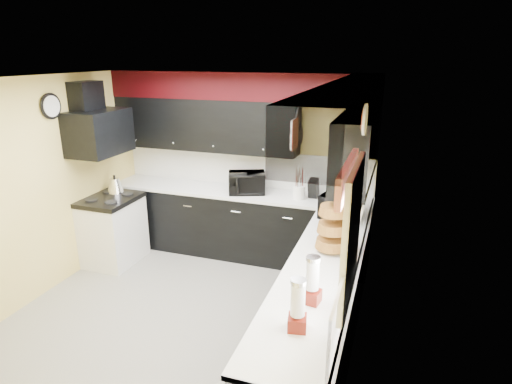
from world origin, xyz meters
TOP-DOWN VIEW (x-y plane):
  - ground at (0.00, 0.00)m, footprint 3.60×3.60m
  - wall_back at (0.00, 1.80)m, footprint 3.60×0.06m
  - wall_right at (1.80, 0.00)m, footprint 0.06×3.60m
  - wall_left at (-1.80, 0.00)m, footprint 0.06×3.60m
  - ceiling at (0.00, 0.00)m, footprint 3.60×3.60m
  - cab_back at (0.00, 1.50)m, footprint 3.60×0.60m
  - cab_right at (1.50, -0.30)m, footprint 0.60×3.00m
  - counter_back at (0.00, 1.50)m, footprint 3.62×0.64m
  - counter_right at (1.50, -0.30)m, footprint 0.64×3.02m
  - splash_back at (0.00, 1.79)m, footprint 3.60×0.02m
  - splash_right at (1.79, 0.00)m, footprint 0.02×3.60m
  - upper_back at (-0.50, 1.62)m, footprint 2.60×0.35m
  - upper_right at (1.62, 0.90)m, footprint 0.35×1.80m
  - soffit_back at (0.00, 1.62)m, footprint 3.60×0.36m
  - soffit_right at (1.62, -0.18)m, footprint 0.36×3.24m
  - stove at (-1.50, 0.75)m, footprint 0.60×0.75m
  - cooktop at (-1.50, 0.75)m, footprint 0.62×0.77m
  - hood at (-1.55, 0.75)m, footprint 0.50×0.78m
  - hood_duct at (-1.68, 0.75)m, footprint 0.24×0.40m
  - window at (1.79, -0.90)m, footprint 0.03×0.86m
  - valance at (1.73, -0.90)m, footprint 0.04×0.88m
  - pan_top at (0.82, 1.55)m, footprint 0.03×0.22m
  - pan_mid at (0.82, 1.42)m, footprint 0.03×0.28m
  - pan_low at (0.82, 1.68)m, footprint 0.03×0.24m
  - cut_board at (0.83, 1.30)m, footprint 0.03×0.26m
  - baskets at (1.52, 0.05)m, footprint 0.27×0.27m
  - clock at (-1.77, 0.25)m, footprint 0.03×0.30m
  - deco_plate at (1.77, -0.35)m, footprint 0.03×0.24m
  - toaster_oven at (0.16, 1.46)m, footprint 0.59×0.54m
  - microwave at (1.47, 1.00)m, footprint 0.46×0.57m
  - utensil_crock at (0.88, 1.44)m, footprint 0.17×0.17m
  - knife_block at (1.05, 1.55)m, footprint 0.12×0.16m
  - kettle at (-1.56, 0.97)m, footprint 0.25×0.25m
  - dispenser_a at (1.52, -0.88)m, footprint 0.14×0.14m
  - dispenser_b at (1.50, -1.24)m, footprint 0.15×0.15m

SIDE VIEW (x-z plane):
  - ground at x=0.00m, z-range 0.00..0.00m
  - stove at x=-1.50m, z-range 0.00..0.86m
  - cab_back at x=0.00m, z-range 0.00..0.90m
  - cab_right at x=1.50m, z-range 0.00..0.90m
  - cooktop at x=-1.50m, z-range 0.86..0.92m
  - counter_back at x=0.00m, z-range 0.90..0.94m
  - counter_right at x=1.50m, z-range 0.90..0.94m
  - kettle at x=-1.56m, z-range 0.92..1.11m
  - utensil_crock at x=0.88m, z-range 0.94..1.11m
  - knife_block at x=1.05m, z-range 0.94..1.19m
  - toaster_oven at x=0.16m, z-range 0.94..1.22m
  - microwave at x=1.47m, z-range 0.94..1.22m
  - dispenser_a at x=1.52m, z-range 0.94..1.28m
  - dispenser_b at x=1.50m, z-range 0.94..1.28m
  - baskets at x=1.52m, z-range 0.93..1.43m
  - splash_back at x=0.00m, z-range 0.94..1.44m
  - splash_right at x=1.79m, z-range 0.94..1.44m
  - wall_back at x=0.00m, z-range 0.00..2.50m
  - wall_right at x=1.80m, z-range 0.00..2.50m
  - wall_left at x=-1.80m, z-range 0.00..2.50m
  - window at x=1.79m, z-range 1.07..2.03m
  - pan_low at x=0.82m, z-range 1.51..1.93m
  - pan_mid at x=0.82m, z-range 1.52..1.98m
  - hood at x=-1.55m, z-range 1.50..2.06m
  - upper_back at x=-0.50m, z-range 1.45..2.15m
  - upper_right at x=1.62m, z-range 1.45..2.15m
  - cut_board at x=0.83m, z-range 1.62..1.98m
  - valance at x=1.73m, z-range 1.85..2.05m
  - pan_top at x=0.82m, z-range 1.80..2.20m
  - clock at x=-1.77m, z-range 2.00..2.30m
  - hood_duct at x=-1.68m, z-range 2.00..2.40m
  - deco_plate at x=1.77m, z-range 2.13..2.37m
  - soffit_back at x=0.00m, z-range 2.15..2.50m
  - soffit_right at x=1.62m, z-range 2.15..2.50m
  - ceiling at x=0.00m, z-range 2.47..2.53m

